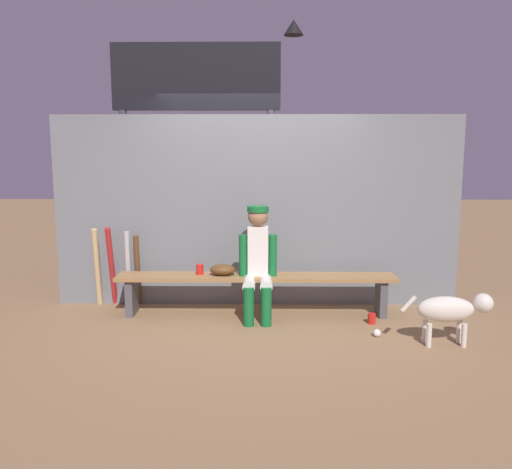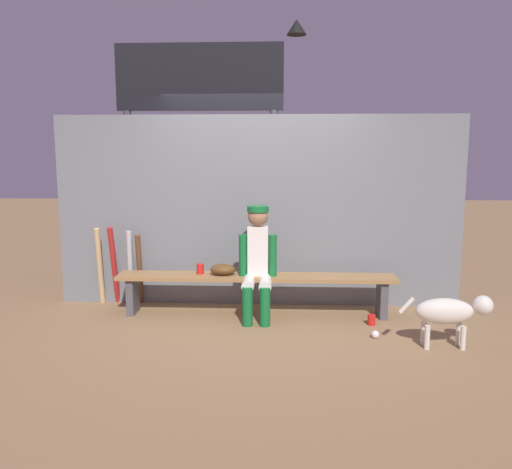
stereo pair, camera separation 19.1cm
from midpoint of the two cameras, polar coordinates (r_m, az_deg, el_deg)
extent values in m
plane|color=olive|center=(5.79, -0.96, -8.79)|extent=(30.00, 30.00, 0.00)
cube|color=slate|center=(5.98, -0.86, 2.53)|extent=(4.67, 0.03, 2.20)
cube|color=olive|center=(5.68, -0.97, -4.70)|extent=(3.04, 0.36, 0.04)
cube|color=#4C4C51|center=(5.94, -14.40, -6.60)|extent=(0.08, 0.29, 0.41)
cube|color=#4C4C51|center=(5.85, 12.68, -6.75)|extent=(0.08, 0.29, 0.41)
cube|color=silver|center=(5.62, -0.77, -1.82)|extent=(0.22, 0.13, 0.54)
sphere|color=#9E7051|center=(5.56, -0.77, 2.03)|extent=(0.22, 0.22, 0.22)
cylinder|color=#14662D|center=(5.55, -0.78, 2.82)|extent=(0.23, 0.23, 0.06)
cylinder|color=silver|center=(5.50, -1.76, -5.35)|extent=(0.13, 0.38, 0.13)
cylinder|color=#14662D|center=(5.37, -1.84, -7.94)|extent=(0.11, 0.11, 0.41)
cylinder|color=#14662D|center=(5.61, -2.40, -2.35)|extent=(0.09, 0.09, 0.46)
cylinder|color=silver|center=(5.50, 0.13, -5.36)|extent=(0.13, 0.38, 0.13)
cylinder|color=#14662D|center=(5.37, 0.10, -7.96)|extent=(0.11, 0.11, 0.41)
cylinder|color=#14662D|center=(5.60, 0.87, -2.36)|extent=(0.09, 0.09, 0.46)
ellipsoid|color=#593819|center=(5.68, -4.63, -3.88)|extent=(0.28, 0.20, 0.12)
cylinder|color=brown|center=(6.19, -13.76, -3.83)|extent=(0.09, 0.23, 0.85)
cylinder|color=#B7B7BC|center=(6.21, -14.74, -3.67)|extent=(0.09, 0.15, 0.88)
cylinder|color=#B22323|center=(6.26, -16.44, -3.39)|extent=(0.07, 0.28, 0.94)
cylinder|color=tan|center=(6.29, -17.91, -3.46)|extent=(0.10, 0.24, 0.92)
sphere|color=white|center=(5.22, 12.12, -10.55)|extent=(0.07, 0.07, 0.07)
cylinder|color=red|center=(5.59, 11.64, -9.05)|extent=(0.08, 0.08, 0.11)
cylinder|color=red|center=(5.75, -7.15, -3.83)|extent=(0.08, 0.08, 0.11)
cylinder|color=#3F3F42|center=(6.93, -14.86, 3.52)|extent=(0.10, 0.10, 2.30)
cylinder|color=#3F3F42|center=(6.67, 0.77, 3.62)|extent=(0.10, 0.10, 2.30)
cube|color=black|center=(6.78, -7.46, 16.83)|extent=(2.10, 0.08, 0.82)
cone|color=black|center=(6.72, 3.29, 21.80)|extent=(0.24, 0.24, 0.18)
ellipsoid|color=beige|center=(5.09, 19.11, -7.77)|extent=(0.52, 0.20, 0.24)
sphere|color=beige|center=(5.19, 22.74, -6.97)|extent=(0.18, 0.18, 0.18)
cylinder|color=beige|center=(4.98, 15.39, -7.36)|extent=(0.15, 0.04, 0.16)
cylinder|color=beige|center=(5.26, 20.46, -9.92)|extent=(0.05, 0.05, 0.22)
cylinder|color=beige|center=(5.16, 20.91, -10.34)|extent=(0.05, 0.05, 0.22)
cylinder|color=beige|center=(5.17, 17.06, -10.10)|extent=(0.05, 0.05, 0.22)
cylinder|color=beige|center=(5.06, 17.44, -10.53)|extent=(0.05, 0.05, 0.22)
camera|label=1|loc=(0.10, -90.98, -0.15)|focal=36.37mm
camera|label=2|loc=(0.10, 89.02, 0.15)|focal=36.37mm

